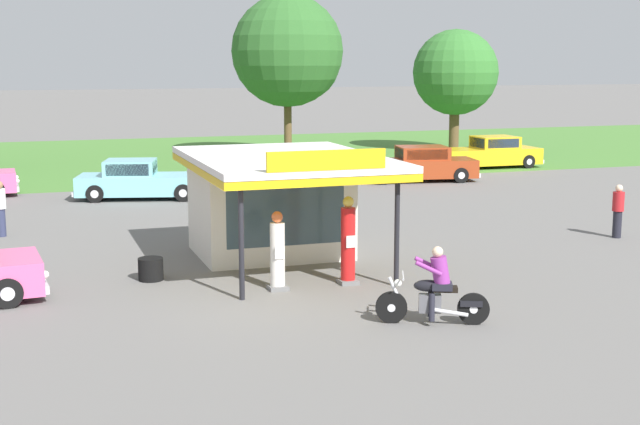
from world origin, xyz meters
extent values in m
plane|color=slate|center=(0.00, 0.00, 0.00)|extent=(300.00, 300.00, 0.00)
cube|color=#477A33|center=(0.00, 30.00, 0.00)|extent=(120.00, 24.00, 0.01)
cube|color=silver|center=(1.50, 4.27, 1.34)|extent=(3.89, 3.13, 2.68)
cube|color=#384C56|center=(1.50, 2.72, 1.39)|extent=(3.11, 0.05, 1.71)
cube|color=silver|center=(1.50, 2.81, 2.76)|extent=(4.59, 6.56, 0.16)
cube|color=gold|center=(1.50, 2.81, 2.58)|extent=(4.59, 6.56, 0.18)
cube|color=gold|center=(1.50, -0.45, 3.06)|extent=(2.72, 0.08, 0.44)
cylinder|color=black|center=(3.35, -0.08, 1.34)|extent=(0.12, 0.12, 2.68)
cylinder|color=black|center=(-0.34, -0.08, 1.34)|extent=(0.12, 0.12, 2.68)
cube|color=slate|center=(0.64, 0.51, 0.05)|extent=(0.44, 0.44, 0.10)
cylinder|color=silver|center=(0.64, 0.51, 0.83)|extent=(0.34, 0.34, 1.46)
cube|color=white|center=(0.64, 0.33, 0.90)|extent=(0.22, 0.02, 0.28)
sphere|color=orange|center=(0.64, 0.51, 1.70)|extent=(0.26, 0.26, 0.26)
cube|color=slate|center=(2.36, 0.51, 0.05)|extent=(0.44, 0.44, 0.10)
cylinder|color=red|center=(2.36, 0.51, 0.96)|extent=(0.34, 0.34, 1.71)
cube|color=white|center=(2.36, 0.33, 1.04)|extent=(0.22, 0.02, 0.28)
sphere|color=#EACC4C|center=(2.36, 0.51, 1.95)|extent=(0.26, 0.26, 0.26)
cylinder|color=black|center=(2.08, -2.73, 0.32)|extent=(0.63, 0.34, 0.64)
cylinder|color=silver|center=(2.08, -2.73, 0.32)|extent=(0.19, 0.17, 0.16)
cylinder|color=black|center=(3.58, -3.36, 0.32)|extent=(0.63, 0.34, 0.64)
cylinder|color=silver|center=(3.58, -3.36, 0.32)|extent=(0.19, 0.17, 0.16)
ellipsoid|color=black|center=(2.74, -3.01, 0.78)|extent=(0.61, 0.44, 0.24)
cube|color=#59595E|center=(2.79, -3.03, 0.42)|extent=(0.50, 0.39, 0.36)
cube|color=black|center=(3.06, -3.14, 0.72)|extent=(0.54, 0.42, 0.10)
cylinder|color=silver|center=(2.17, -2.77, 0.60)|extent=(0.37, 0.21, 0.71)
cylinder|color=silver|center=(2.28, -2.82, 0.98)|extent=(0.30, 0.66, 0.04)
sphere|color=silver|center=(2.19, -2.78, 0.82)|extent=(0.16, 0.16, 0.16)
cube|color=black|center=(3.54, -3.34, 0.44)|extent=(0.48, 0.34, 0.12)
cylinder|color=silver|center=(3.10, -3.31, 0.28)|extent=(0.68, 0.34, 0.18)
cube|color=black|center=(3.00, -3.12, 0.78)|extent=(0.50, 0.47, 0.14)
cylinder|color=black|center=(2.75, -3.19, 0.38)|extent=(0.20, 0.26, 0.56)
cylinder|color=black|center=(2.87, -2.89, 0.38)|extent=(0.20, 0.26, 0.56)
cylinder|color=#8C338C|center=(2.96, -3.10, 1.09)|extent=(0.50, 0.45, 0.60)
sphere|color=beige|center=(2.91, -3.08, 1.47)|extent=(0.22, 0.22, 0.22)
cylinder|color=#8C338C|center=(2.66, -3.19, 1.18)|extent=(0.53, 0.29, 0.31)
cylinder|color=#8C338C|center=(2.82, -2.82, 1.18)|extent=(0.53, 0.29, 0.31)
cube|color=silver|center=(-4.49, 1.82, 0.30)|extent=(0.26, 1.82, 0.18)
sphere|color=white|center=(-4.53, 2.43, 0.59)|extent=(0.18, 0.18, 0.18)
sphere|color=white|center=(-4.43, 1.21, 0.59)|extent=(0.18, 0.18, 0.18)
cylinder|color=black|center=(-5.36, 2.65, 0.33)|extent=(0.67, 0.25, 0.66)
cylinder|color=silver|center=(-5.36, 2.65, 0.33)|extent=(0.31, 0.24, 0.30)
cylinder|color=black|center=(-5.22, 0.87, 0.33)|extent=(0.67, 0.25, 0.66)
cylinder|color=silver|center=(-5.22, 0.87, 0.33)|extent=(0.31, 0.24, 0.30)
cube|color=#993819|center=(11.53, 16.45, 0.57)|extent=(5.29, 2.67, 0.78)
cube|color=#993819|center=(11.76, 16.41, 1.24)|extent=(2.35, 1.96, 0.56)
cube|color=#283847|center=(10.74, 16.58, 1.24)|extent=(0.28, 1.43, 0.45)
cube|color=#283847|center=(11.63, 15.62, 1.24)|extent=(1.77, 0.33, 0.43)
cube|color=#283847|center=(11.89, 17.20, 1.24)|extent=(1.77, 0.33, 0.43)
cube|color=silver|center=(9.01, 16.87, 0.30)|extent=(0.41, 1.76, 0.18)
cube|color=silver|center=(14.04, 16.02, 0.30)|extent=(0.41, 1.76, 0.18)
sphere|color=white|center=(8.90, 16.29, 0.61)|extent=(0.18, 0.18, 0.18)
sphere|color=white|center=(9.10, 17.46, 0.61)|extent=(0.18, 0.18, 0.18)
cylinder|color=black|center=(9.69, 15.88, 0.33)|extent=(0.68, 0.31, 0.66)
cylinder|color=silver|center=(9.69, 15.88, 0.33)|extent=(0.33, 0.27, 0.30)
cylinder|color=black|center=(9.98, 17.59, 0.33)|extent=(0.68, 0.31, 0.66)
cylinder|color=silver|center=(9.98, 17.59, 0.33)|extent=(0.33, 0.27, 0.30)
cylinder|color=black|center=(13.07, 15.31, 0.33)|extent=(0.68, 0.31, 0.66)
cylinder|color=silver|center=(13.07, 15.31, 0.33)|extent=(0.33, 0.27, 0.30)
cylinder|color=black|center=(13.36, 17.02, 0.33)|extent=(0.68, 0.31, 0.66)
cylinder|color=silver|center=(13.36, 17.02, 0.33)|extent=(0.33, 0.27, 0.30)
cube|color=#7AC6D1|center=(-0.50, 15.30, 0.54)|extent=(5.10, 3.06, 0.73)
cube|color=#7AC6D1|center=(-0.90, 15.41, 1.19)|extent=(2.22, 2.11, 0.58)
cube|color=#283847|center=(-0.03, 15.18, 1.19)|extent=(0.42, 1.46, 0.46)
cube|color=#283847|center=(-0.69, 16.21, 1.19)|extent=(1.53, 0.43, 0.44)
cube|color=#283847|center=(-1.11, 14.60, 1.19)|extent=(1.53, 0.43, 0.44)
cube|color=silver|center=(1.84, 14.69, 0.30)|extent=(0.58, 1.80, 0.18)
cube|color=silver|center=(-2.83, 15.91, 0.30)|extent=(0.58, 1.80, 0.18)
sphere|color=white|center=(2.00, 15.29, 0.58)|extent=(0.18, 0.18, 0.18)
sphere|color=white|center=(1.69, 14.10, 0.58)|extent=(0.18, 0.18, 0.18)
cylinder|color=black|center=(1.30, 15.77, 0.33)|extent=(0.69, 0.36, 0.66)
cylinder|color=silver|center=(1.30, 15.77, 0.33)|extent=(0.34, 0.29, 0.30)
cylinder|color=black|center=(0.84, 14.02, 0.33)|extent=(0.69, 0.36, 0.66)
cylinder|color=silver|center=(0.84, 14.02, 0.33)|extent=(0.34, 0.29, 0.30)
cylinder|color=black|center=(-1.84, 16.58, 0.33)|extent=(0.69, 0.36, 0.66)
cylinder|color=silver|center=(-1.84, 16.58, 0.33)|extent=(0.34, 0.29, 0.30)
cylinder|color=black|center=(-2.29, 14.84, 0.33)|extent=(0.69, 0.36, 0.66)
cylinder|color=silver|center=(-2.29, 14.84, 0.33)|extent=(0.34, 0.29, 0.30)
cube|color=silver|center=(-5.03, 17.93, 0.30)|extent=(0.18, 1.72, 0.18)
sphere|color=white|center=(-5.04, 18.50, 0.60)|extent=(0.18, 0.18, 0.18)
sphere|color=white|center=(-5.00, 17.35, 0.60)|extent=(0.18, 0.18, 0.18)
cube|color=gold|center=(16.98, 19.86, 0.57)|extent=(5.00, 1.98, 0.78)
cube|color=gold|center=(17.30, 19.85, 1.25)|extent=(2.01, 1.71, 0.58)
cube|color=#283847|center=(16.33, 19.87, 1.25)|extent=(0.06, 1.50, 0.46)
cube|color=#283847|center=(17.29, 19.02, 1.25)|extent=(1.69, 0.05, 0.44)
cube|color=#283847|center=(17.31, 20.68, 1.25)|extent=(1.69, 0.05, 0.44)
cube|color=silver|center=(14.46, 19.89, 0.30)|extent=(0.14, 1.83, 0.18)
cube|color=silver|center=(19.49, 19.83, 0.30)|extent=(0.14, 1.83, 0.18)
sphere|color=white|center=(14.44, 19.27, 0.61)|extent=(0.18, 0.18, 0.18)
sphere|color=white|center=(14.46, 20.50, 0.61)|extent=(0.18, 0.18, 0.18)
cylinder|color=black|center=(15.27, 18.98, 0.33)|extent=(0.66, 0.21, 0.66)
cylinder|color=silver|center=(15.27, 18.98, 0.33)|extent=(0.30, 0.22, 0.30)
cylinder|color=black|center=(15.30, 20.78, 0.33)|extent=(0.66, 0.21, 0.66)
cylinder|color=silver|center=(15.30, 20.78, 0.33)|extent=(0.30, 0.22, 0.30)
cylinder|color=black|center=(18.66, 18.94, 0.33)|extent=(0.66, 0.21, 0.66)
cylinder|color=silver|center=(18.66, 18.94, 0.33)|extent=(0.30, 0.22, 0.30)
cylinder|color=black|center=(18.68, 20.74, 0.33)|extent=(0.66, 0.21, 0.66)
cylinder|color=silver|center=(18.68, 20.74, 0.33)|extent=(0.30, 0.22, 0.30)
cylinder|color=#2D3351|center=(-5.47, 9.15, 0.42)|extent=(0.26, 0.26, 0.84)
cylinder|color=white|center=(-5.47, 9.15, 1.14)|extent=(0.34, 0.34, 0.60)
cylinder|color=black|center=(11.85, 3.10, 0.40)|extent=(0.26, 0.26, 0.80)
cylinder|color=#B21E23|center=(11.85, 3.10, 1.09)|extent=(0.34, 0.34, 0.57)
sphere|color=beige|center=(11.85, 3.10, 1.48)|extent=(0.22, 0.22, 0.22)
cylinder|color=brown|center=(19.15, 27.81, 1.34)|extent=(0.58, 0.58, 2.69)
sphere|color=#33702D|center=(19.15, 27.81, 4.53)|extent=(4.92, 4.92, 4.92)
sphere|color=#33702D|center=(19.14, 27.48, 4.04)|extent=(3.47, 3.47, 3.47)
cylinder|color=brown|center=(9.02, 27.73, 1.73)|extent=(0.42, 0.42, 3.46)
sphere|color=#2D6028|center=(9.02, 27.73, 5.72)|extent=(6.01, 6.01, 6.01)
sphere|color=#2D6028|center=(9.97, 28.23, 5.12)|extent=(4.24, 4.24, 4.24)
cylinder|color=black|center=(-1.99, 2.34, 0.09)|extent=(0.60, 0.60, 0.18)
cylinder|color=black|center=(-1.99, 2.34, 0.27)|extent=(0.60, 0.60, 0.18)
cylinder|color=black|center=(-1.99, 2.34, 0.45)|extent=(0.60, 0.60, 0.18)
camera|label=1|loc=(-4.74, -18.45, 5.18)|focal=49.59mm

